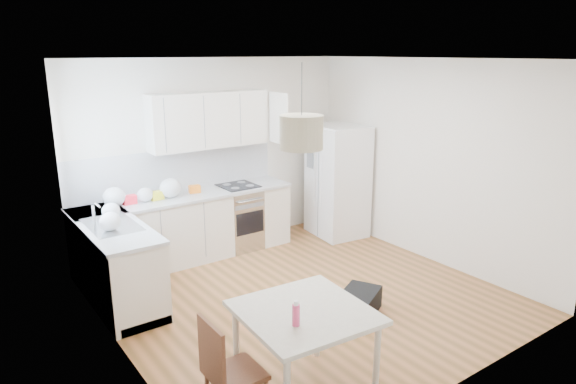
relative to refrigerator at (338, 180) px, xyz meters
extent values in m
plane|color=brown|center=(-1.75, -1.42, -0.85)|extent=(4.20, 4.20, 0.00)
plane|color=white|center=(-1.75, -1.42, 1.85)|extent=(4.20, 4.20, 0.00)
plane|color=silver|center=(-1.75, 0.68, 0.50)|extent=(4.20, 0.00, 4.20)
plane|color=silver|center=(-3.85, -1.42, 0.50)|extent=(0.00, 4.20, 4.20)
plane|color=silver|center=(0.35, -1.42, 0.50)|extent=(0.00, 4.20, 4.20)
cube|color=#BFE0F9|center=(-3.84, -0.27, 0.90)|extent=(0.02, 1.00, 1.00)
cube|color=white|center=(-2.35, 0.38, -0.41)|extent=(3.00, 0.60, 0.88)
cube|color=white|center=(-3.55, -0.22, -0.41)|extent=(0.60, 1.80, 0.88)
cube|color=#B1B3B6|center=(-2.35, 0.38, 0.05)|extent=(3.02, 0.64, 0.04)
cube|color=#B1B3B6|center=(-3.55, -0.22, 0.05)|extent=(0.64, 1.82, 0.04)
cube|color=silver|center=(-2.35, 0.67, 0.36)|extent=(3.00, 0.01, 0.58)
cube|color=silver|center=(-3.84, -0.22, 0.36)|extent=(0.01, 1.80, 0.58)
cube|color=white|center=(-1.90, 0.52, 1.02)|extent=(1.70, 0.32, 0.75)
cube|color=#BCB3A0|center=(-2.83, -2.86, -0.09)|extent=(1.06, 1.06, 0.04)
cylinder|color=white|center=(-2.45, -3.30, -0.48)|extent=(0.05, 0.05, 0.74)
cylinder|color=white|center=(-3.21, -2.41, -0.48)|extent=(0.05, 0.05, 0.74)
cylinder|color=white|center=(-2.39, -2.47, -0.48)|extent=(0.05, 0.05, 0.74)
cylinder|color=#DE3D6D|center=(-3.03, -3.00, 0.03)|extent=(0.07, 0.07, 0.20)
cube|color=black|center=(-1.51, -2.11, -0.73)|extent=(0.65, 0.57, 0.25)
cylinder|color=#C4B997|center=(-2.74, -2.68, 1.33)|extent=(0.37, 0.37, 0.26)
ellipsoid|color=silver|center=(-3.30, 0.40, 0.19)|extent=(0.28, 0.24, 0.25)
ellipsoid|color=silver|center=(-2.91, 0.39, 0.16)|extent=(0.20, 0.17, 0.18)
ellipsoid|color=silver|center=(-2.57, 0.39, 0.19)|extent=(0.29, 0.24, 0.26)
ellipsoid|color=silver|center=(-3.48, -0.05, 0.16)|extent=(0.21, 0.18, 0.19)
ellipsoid|color=silver|center=(-3.61, -0.45, 0.17)|extent=(0.23, 0.19, 0.20)
cube|color=orange|center=(-2.21, 0.41, 0.12)|extent=(0.17, 0.12, 0.10)
cube|color=yellow|center=(-2.76, 0.39, 0.12)|extent=(0.17, 0.12, 0.11)
cube|color=red|center=(-3.11, 0.40, 0.12)|extent=(0.17, 0.11, 0.11)
camera|label=1|loc=(-5.10, -5.79, 1.92)|focal=32.00mm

